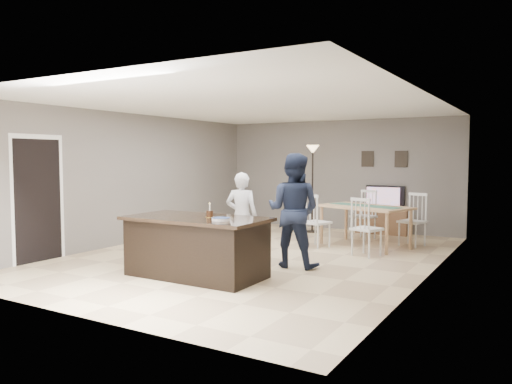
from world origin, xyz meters
The scene contains 14 objects.
floor centered at (0.00, 0.00, 0.00)m, with size 8.00×8.00×0.00m, color #DABD8B.
room_shell centered at (0.00, 0.00, 1.68)m, with size 8.00×8.00×8.00m.
kitchen_island centered at (0.00, -1.80, 0.45)m, with size 2.15×1.10×0.90m.
tv_console centered at (1.20, 3.77, 0.30)m, with size 1.20×0.40×0.60m, color brown.
television centered at (1.20, 3.84, 0.86)m, with size 0.91×0.12×0.53m, color black.
tv_screen_glow centered at (1.20, 3.76, 0.87)m, with size 0.78×0.78×0.00m, color #D75C17.
picture_frames centered at (1.15, 3.98, 1.75)m, with size 1.10×0.02×0.38m.
doorway centered at (-2.99, -2.30, 1.26)m, with size 0.00×2.10×2.65m.
woman centered at (-0.05, -0.45, 0.77)m, with size 0.56×0.37×1.53m, color silver.
man centered at (0.95, -0.45, 0.93)m, with size 0.90×0.70×1.85m, color #171E33.
birthday_cake centered at (0.19, -1.71, 0.95)m, with size 0.14×0.14×0.22m.
plate_stack centered at (0.56, -1.96, 0.92)m, with size 0.27×0.27×0.04m.
dining_table centered at (1.37, 1.93, 0.68)m, with size 2.19×2.38×1.07m.
floor_lamp centered at (-0.33, 3.18, 1.61)m, with size 0.31×0.31×2.08m.
Camera 1 is at (4.52, -7.72, 1.79)m, focal length 35.00 mm.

